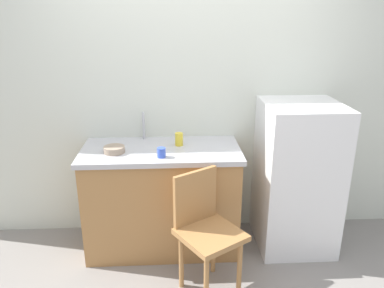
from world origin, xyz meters
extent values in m
cube|color=silver|center=(0.00, 1.00, 1.27)|extent=(4.80, 0.10, 2.54)
cube|color=#A87542|center=(-0.24, 0.65, 0.43)|extent=(1.24, 0.60, 0.86)
cube|color=#B7B7BC|center=(-0.24, 0.65, 0.88)|extent=(1.28, 0.64, 0.04)
cylinder|color=#B7B7BC|center=(-0.39, 0.90, 1.02)|extent=(0.02, 0.02, 0.24)
cube|color=white|center=(0.89, 0.63, 0.63)|extent=(0.62, 0.64, 1.26)
cylinder|color=#A87542|center=(0.06, -0.16, 0.23)|extent=(0.04, 0.04, 0.45)
cylinder|color=#A87542|center=(0.31, 0.00, 0.23)|extent=(0.04, 0.04, 0.45)
cylinder|color=#A87542|center=(-0.10, 0.09, 0.23)|extent=(0.04, 0.04, 0.45)
cylinder|color=#A87542|center=(0.15, 0.25, 0.23)|extent=(0.04, 0.04, 0.45)
cube|color=#A87542|center=(0.11, 0.05, 0.47)|extent=(0.55, 0.55, 0.04)
cube|color=#A87542|center=(0.01, 0.20, 0.69)|extent=(0.32, 0.22, 0.40)
cylinder|color=gray|center=(-0.61, 0.58, 0.93)|extent=(0.16, 0.16, 0.05)
cylinder|color=yellow|center=(-0.10, 0.71, 0.95)|extent=(0.07, 0.07, 0.11)
cylinder|color=blue|center=(-0.24, 0.46, 0.94)|extent=(0.07, 0.07, 0.07)
camera|label=1|loc=(-0.15, -2.21, 1.95)|focal=35.15mm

